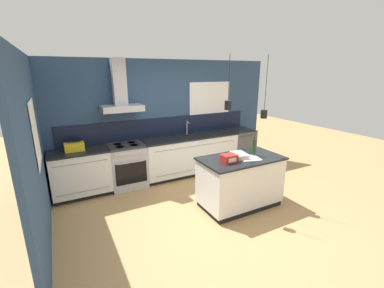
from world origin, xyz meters
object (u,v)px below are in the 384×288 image
at_px(bottle_on_island, 254,147).
at_px(yellow_toolbox, 74,147).
at_px(dishwasher, 239,147).
at_px(red_supply_box, 229,158).
at_px(oven_range, 127,166).
at_px(book_stack, 239,155).

bearing_deg(bottle_on_island, yellow_toolbox, 147.53).
bearing_deg(dishwasher, yellow_toolbox, 180.00).
height_order(bottle_on_island, red_supply_box, bottle_on_island).
distance_m(dishwasher, bottle_on_island, 2.17).
xyz_separation_m(oven_range, yellow_toolbox, (-0.95, 0.00, 0.54)).
bearing_deg(dishwasher, oven_range, -179.92).
height_order(bottle_on_island, book_stack, bottle_on_island).
distance_m(red_supply_box, yellow_toolbox, 2.86).
bearing_deg(oven_range, dishwasher, 0.08).
xyz_separation_m(bottle_on_island, yellow_toolbox, (-2.77, 1.76, -0.07)).
relative_size(oven_range, book_stack, 2.58).
relative_size(oven_range, yellow_toolbox, 2.68).
bearing_deg(red_supply_box, dishwasher, 47.35).
relative_size(dishwasher, book_stack, 2.58).
xyz_separation_m(oven_range, dishwasher, (2.93, 0.00, -0.00)).
xyz_separation_m(bottle_on_island, book_stack, (-0.30, 0.02, -0.11)).
bearing_deg(dishwasher, book_stack, -129.01).
xyz_separation_m(red_supply_box, yellow_toolbox, (-2.18, 1.85, 0.02)).
relative_size(oven_range, dishwasher, 1.00).
distance_m(oven_range, yellow_toolbox, 1.09).
relative_size(book_stack, red_supply_box, 1.44).
xyz_separation_m(dishwasher, bottle_on_island, (-1.11, -1.76, 0.60)).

